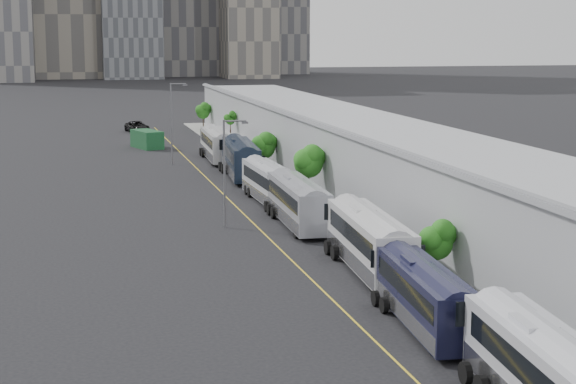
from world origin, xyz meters
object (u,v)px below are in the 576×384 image
object	(u,v)px
bus_6	(217,147)
street_lamp_far	(173,118)
bus_1	(424,301)
bus_2	(369,246)
bus_3	(298,206)
shipping_container	(147,139)
bus_4	(269,186)
suv	(137,127)
bus_5	(241,162)
street_lamp_near	(227,166)

from	to	relation	value
bus_6	street_lamp_far	bearing A→B (deg)	-154.72
bus_1	bus_2	bearing A→B (deg)	89.98
bus_3	shipping_container	size ratio (longest dim) A/B	2.28
bus_4	shipping_container	xyz separation A→B (m)	(-7.19, 45.38, -0.34)
bus_1	bus_2	distance (m)	12.52
bus_1	bus_6	bearing A→B (deg)	94.44
suv	bus_5	bearing A→B (deg)	-91.63
bus_3	shipping_container	world-z (taller)	bus_3
bus_6	suv	bearing A→B (deg)	102.62
bus_1	bus_3	world-z (taller)	bus_3
bus_2	bus_3	distance (m)	15.79
street_lamp_near	shipping_container	bearing A→B (deg)	91.43
bus_1	bus_6	world-z (taller)	bus_6
bus_6	bus_5	bearing A→B (deg)	-87.16
bus_2	bus_4	distance (m)	27.01
bus_4	suv	world-z (taller)	bus_4
bus_2	street_lamp_near	distance (m)	18.01
bus_1	bus_4	distance (m)	39.47
street_lamp_far	shipping_container	bearing A→B (deg)	95.20
bus_4	bus_6	distance (m)	30.49
bus_4	street_lamp_far	xyz separation A→B (m)	(-5.61, 28.04, 4.00)
street_lamp_far	bus_2	bearing A→B (deg)	-83.28
bus_3	bus_6	size ratio (longest dim) A/B	0.99
street_lamp_far	shipping_container	world-z (taller)	street_lamp_far
bus_3	suv	bearing A→B (deg)	96.78
bus_4	street_lamp_near	world-z (taller)	street_lamp_near
shipping_container	bus_1	bearing A→B (deg)	-102.64
street_lamp_far	street_lamp_near	bearing A→B (deg)	-90.27
street_lamp_near	bus_2	bearing A→B (deg)	-67.85
bus_2	bus_4	bearing A→B (deg)	95.85
bus_3	street_lamp_near	world-z (taller)	street_lamp_near
bus_5	bus_6	xyz separation A→B (m)	(-0.21, 14.62, -0.08)
bus_3	street_lamp_far	bearing A→B (deg)	99.94
suv	street_lamp_near	bearing A→B (deg)	-98.76
street_lamp_far	suv	size ratio (longest dim) A/B	1.55
bus_1	bus_2	size ratio (longest dim) A/B	0.87
bus_3	suv	distance (m)	78.66
bus_4	bus_5	distance (m)	15.88
suv	bus_6	bearing A→B (deg)	-88.88
bus_3	bus_5	size ratio (longest dim) A/B	0.94
bus_3	bus_5	xyz separation A→B (m)	(0.34, 27.11, 0.09)
bus_6	shipping_container	world-z (taller)	bus_6
bus_2	street_lamp_far	bearing A→B (deg)	100.71
street_lamp_near	suv	distance (m)	77.86
bus_6	street_lamp_near	distance (m)	41.66
bus_1	street_lamp_far	world-z (taller)	street_lamp_far
street_lamp_far	bus_6	bearing A→B (deg)	23.27
bus_5	suv	size ratio (longest dim) A/B	2.26
bus_4	suv	size ratio (longest dim) A/B	2.01
bus_3	bus_1	bearing A→B (deg)	-88.31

